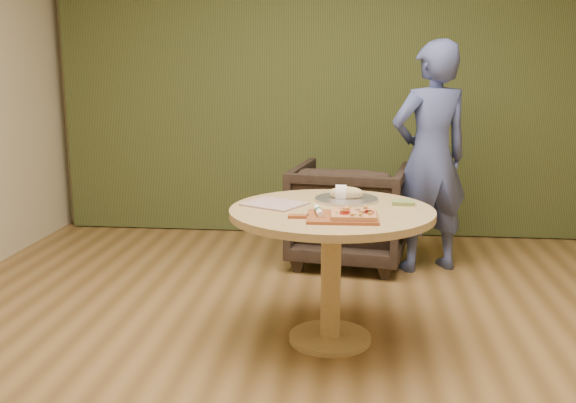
% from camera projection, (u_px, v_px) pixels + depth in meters
% --- Properties ---
extents(room_shell, '(5.04, 6.04, 2.84)m').
position_uv_depth(room_shell, '(305.00, 88.00, 2.77)').
color(room_shell, olive).
rests_on(room_shell, ground).
extents(curtain, '(4.80, 0.14, 2.78)m').
position_uv_depth(curtain, '(331.00, 76.00, 5.60)').
color(curtain, '#333E1C').
rests_on(curtain, ground).
extents(pedestal_table, '(1.09, 1.09, 0.75)m').
position_uv_depth(pedestal_table, '(331.00, 234.00, 3.43)').
color(pedestal_table, tan).
rests_on(pedestal_table, ground).
extents(pizza_paddle, '(0.45, 0.29, 0.01)m').
position_uv_depth(pizza_paddle, '(340.00, 217.00, 3.18)').
color(pizza_paddle, brown).
rests_on(pizza_paddle, pedestal_table).
extents(flatbread_pizza, '(0.23, 0.23, 0.04)m').
position_uv_depth(flatbread_pizza, '(354.00, 214.00, 3.15)').
color(flatbread_pizza, tan).
rests_on(flatbread_pizza, pizza_paddle).
extents(cutlery_roll, '(0.06, 0.20, 0.03)m').
position_uv_depth(cutlery_roll, '(318.00, 211.00, 3.22)').
color(cutlery_roll, white).
rests_on(cutlery_roll, pizza_paddle).
extents(newspaper, '(0.38, 0.36, 0.01)m').
position_uv_depth(newspaper, '(274.00, 204.00, 3.49)').
color(newspaper, beige).
rests_on(newspaper, pedestal_table).
extents(serving_tray, '(0.36, 0.36, 0.02)m').
position_uv_depth(serving_tray, '(346.00, 199.00, 3.60)').
color(serving_tray, silver).
rests_on(serving_tray, pedestal_table).
extents(bread_roll, '(0.19, 0.09, 0.09)m').
position_uv_depth(bread_roll, '(345.00, 193.00, 3.60)').
color(bread_roll, '#DBC385').
rests_on(bread_roll, serving_tray).
extents(green_packet, '(0.13, 0.11, 0.02)m').
position_uv_depth(green_packet, '(403.00, 203.00, 3.50)').
color(green_packet, '#55682F').
rests_on(green_packet, pedestal_table).
extents(armchair, '(0.94, 0.90, 0.85)m').
position_uv_depth(armchair, '(350.00, 208.00, 4.89)').
color(armchair, black).
rests_on(armchair, ground).
extents(person_standing, '(0.72, 0.61, 1.67)m').
position_uv_depth(person_standing, '(430.00, 158.00, 4.64)').
color(person_standing, '#44528D').
rests_on(person_standing, ground).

